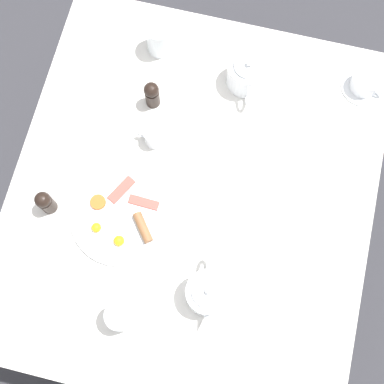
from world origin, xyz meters
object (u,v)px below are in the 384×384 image
object	(u,v)px
water_glass_short	(122,316)
salt_grinder	(45,202)
spoon_for_tea	(33,305)
teapot_far	(247,74)
teapot_near	(207,293)
teacup_with_saucer_left	(365,83)
creamer_jug	(154,137)
water_glass_tall	(159,38)
pepper_grinder	(152,94)
breakfast_plate	(121,217)
knife_by_plate	(262,154)
fork_by_plate	(100,72)

from	to	relation	value
water_glass_short	salt_grinder	xyz separation A→B (m)	(0.29, -0.25, 0.00)
spoon_for_tea	teapot_far	bearing A→B (deg)	-118.07
teapot_near	teacup_with_saucer_left	distance (m)	0.79
teacup_with_saucer_left	water_glass_short	distance (m)	0.99
creamer_jug	spoon_for_tea	bearing A→B (deg)	69.67
teapot_near	creamer_jug	world-z (taller)	teapot_near
creamer_jug	water_glass_tall	bearing A→B (deg)	-78.75
water_glass_tall	pepper_grinder	size ratio (longest dim) A/B	1.03
breakfast_plate	water_glass_short	xyz separation A→B (m)	(-0.08, 0.27, 0.04)
teapot_near	water_glass_tall	world-z (taller)	teapot_near
water_glass_tall	spoon_for_tea	distance (m)	0.87
teapot_near	water_glass_short	size ratio (longest dim) A/B	1.92
water_glass_tall	spoon_for_tea	bearing A→B (deg)	80.57
water_glass_short	knife_by_plate	size ratio (longest dim) A/B	0.57
breakfast_plate	teapot_near	bearing A→B (deg)	152.02
water_glass_short	pepper_grinder	bearing A→B (deg)	-82.48
teacup_with_saucer_left	water_glass_tall	world-z (taller)	water_glass_tall
water_glass_tall	salt_grinder	world-z (taller)	water_glass_tall
breakfast_plate	fork_by_plate	xyz separation A→B (m)	(0.19, -0.43, -0.01)
teacup_with_saucer_left	water_glass_tall	xyz separation A→B (m)	(0.64, 0.01, 0.03)
creamer_jug	pepper_grinder	world-z (taller)	pepper_grinder
breakfast_plate	water_glass_tall	distance (m)	0.56
salt_grinder	spoon_for_tea	xyz separation A→B (m)	(-0.04, 0.28, -0.05)
teapot_near	water_glass_short	distance (m)	0.24
breakfast_plate	knife_by_plate	distance (m)	0.45
spoon_for_tea	salt_grinder	bearing A→B (deg)	-82.02
water_glass_tall	water_glass_short	size ratio (longest dim) A/B	1.05
teacup_with_saucer_left	salt_grinder	bearing A→B (deg)	35.62
teapot_far	salt_grinder	size ratio (longest dim) A/B	1.88
breakfast_plate	water_glass_tall	bearing A→B (deg)	-87.08
water_glass_tall	spoon_for_tea	xyz separation A→B (m)	(0.14, 0.85, -0.05)
teapot_near	knife_by_plate	world-z (taller)	teapot_near
pepper_grinder	salt_grinder	bearing A→B (deg)	62.03
breakfast_plate	teapot_far	size ratio (longest dim) A/B	1.45
teapot_far	pepper_grinder	world-z (taller)	teapot_far
teapot_far	spoon_for_tea	world-z (taller)	teapot_far
water_glass_tall	creamer_jug	bearing A→B (deg)	101.25
teacup_with_saucer_left	spoon_for_tea	xyz separation A→B (m)	(0.78, 0.87, -0.03)
salt_grinder	fork_by_plate	xyz separation A→B (m)	(-0.02, -0.45, -0.05)
teacup_with_saucer_left	pepper_grinder	bearing A→B (deg)	17.99
teapot_far	creamer_jug	xyz separation A→B (m)	(0.22, 0.25, -0.02)
water_glass_short	creamer_jug	size ratio (longest dim) A/B	1.28
water_glass_short	spoon_for_tea	xyz separation A→B (m)	(0.25, 0.03, -0.05)
teacup_with_saucer_left	fork_by_plate	distance (m)	0.81
pepper_grinder	salt_grinder	distance (m)	0.44
water_glass_tall	water_glass_short	bearing A→B (deg)	97.64
water_glass_tall	salt_grinder	xyz separation A→B (m)	(0.18, 0.58, 0.00)
pepper_grinder	spoon_for_tea	world-z (taller)	pepper_grinder
water_glass_tall	pepper_grinder	bearing A→B (deg)	98.05
breakfast_plate	water_glass_short	world-z (taller)	water_glass_short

